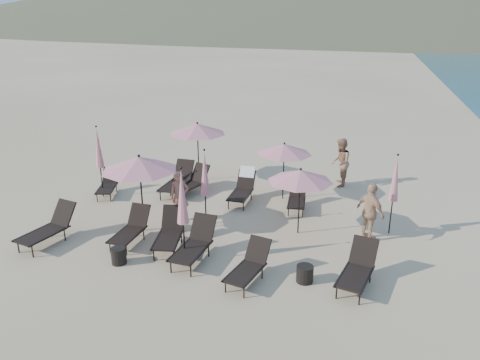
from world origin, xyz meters
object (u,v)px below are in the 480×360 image
(lounger_1, at_px, (131,228))
(umbrella_open_3, at_px, (284,149))
(lounger_5, at_px, (358,268))
(umbrella_closed_2, at_px, (98,148))
(lounger_9, at_px, (243,187))
(lounger_0, at_px, (49,227))
(lounger_10, at_px, (297,198))
(umbrella_closed_1, at_px, (395,179))
(lounger_7, at_px, (178,180))
(lounger_2, at_px, (170,232))
(umbrella_closed_3, at_px, (205,174))
(umbrella_open_1, at_px, (300,176))
(beachgoer_a, at_px, (179,197))
(beachgoer_c, at_px, (370,212))
(beachgoer_b, at_px, (340,163))
(lounger_8, at_px, (191,182))
(lounger_3, at_px, (195,243))
(umbrella_open_0, at_px, (139,164))
(side_table_0, at_px, (119,256))
(umbrella_open_2, at_px, (197,129))
(side_table_1, at_px, (305,274))
(lounger_4, at_px, (249,265))
(umbrella_closed_0, at_px, (182,197))
(lounger_6, at_px, (108,184))

(lounger_1, height_order, umbrella_open_3, umbrella_open_3)
(lounger_5, height_order, umbrella_closed_2, umbrella_closed_2)
(lounger_9, bearing_deg, lounger_0, -134.32)
(lounger_10, relative_size, umbrella_closed_2, 0.58)
(lounger_10, relative_size, umbrella_closed_1, 0.60)
(lounger_7, height_order, umbrella_closed_2, umbrella_closed_2)
(lounger_2, height_order, umbrella_closed_2, umbrella_closed_2)
(lounger_7, height_order, umbrella_closed_3, umbrella_closed_3)
(umbrella_closed_3, bearing_deg, lounger_1, -139.59)
(umbrella_open_1, distance_m, umbrella_closed_3, 2.82)
(beachgoer_a, height_order, beachgoer_c, beachgoer_c)
(lounger_0, xyz_separation_m, umbrella_closed_3, (4.01, 2.13, 1.27))
(lounger_2, distance_m, lounger_9, 4.03)
(lounger_10, distance_m, beachgoer_a, 3.97)
(lounger_1, distance_m, lounger_2, 1.19)
(lounger_10, relative_size, umbrella_open_1, 0.73)
(lounger_2, relative_size, beachgoer_b, 0.98)
(lounger_8, bearing_deg, lounger_3, -48.47)
(umbrella_open_0, relative_size, side_table_0, 5.38)
(umbrella_closed_2, bearing_deg, umbrella_open_2, 43.07)
(lounger_8, distance_m, side_table_1, 6.82)
(side_table_1, bearing_deg, lounger_3, 173.54)
(lounger_4, bearing_deg, umbrella_closed_0, 179.55)
(umbrella_open_3, bearing_deg, lounger_0, -139.26)
(umbrella_open_0, height_order, side_table_0, umbrella_open_0)
(lounger_4, xyz_separation_m, beachgoer_b, (1.71, 7.45, 0.50))
(lounger_2, bearing_deg, umbrella_open_2, 90.70)
(lounger_10, xyz_separation_m, beachgoer_c, (2.36, -1.73, 0.47))
(umbrella_open_1, bearing_deg, lounger_4, -104.95)
(lounger_9, relative_size, beachgoer_b, 0.94)
(beachgoer_c, bearing_deg, lounger_4, 92.45)
(lounger_6, bearing_deg, lounger_7, 2.55)
(umbrella_open_0, distance_m, umbrella_open_3, 5.16)
(lounger_8, bearing_deg, lounger_6, -144.55)
(umbrella_closed_1, xyz_separation_m, umbrella_closed_3, (-5.46, -1.01, 0.01))
(lounger_9, xyz_separation_m, side_table_1, (2.80, -4.71, -0.30))
(lounger_4, relative_size, umbrella_closed_3, 0.66)
(lounger_7, height_order, lounger_9, lounger_9)
(lounger_9, bearing_deg, umbrella_open_2, 144.58)
(lounger_4, distance_m, umbrella_open_1, 3.37)
(lounger_7, height_order, beachgoer_b, beachgoer_b)
(lounger_10, height_order, umbrella_open_1, umbrella_open_1)
(umbrella_open_2, bearing_deg, umbrella_closed_2, -136.93)
(beachgoer_a, bearing_deg, lounger_8, 77.07)
(lounger_6, distance_m, beachgoer_c, 9.28)
(lounger_1, bearing_deg, beachgoer_c, 18.04)
(umbrella_closed_3, bearing_deg, lounger_7, 127.73)
(umbrella_closed_1, relative_size, side_table_1, 5.87)
(lounger_4, bearing_deg, umbrella_closed_3, 140.68)
(umbrella_open_2, distance_m, beachgoer_c, 7.55)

